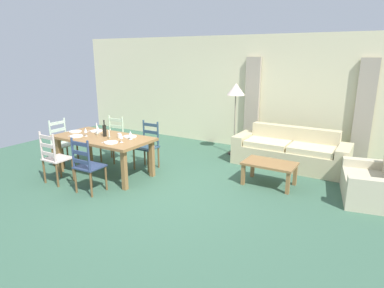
{
  "coord_description": "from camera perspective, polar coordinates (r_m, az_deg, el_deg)",
  "views": [
    {
      "loc": [
        3.37,
        -4.32,
        2.28
      ],
      "look_at": [
        0.48,
        0.44,
        0.75
      ],
      "focal_mm": 30.95,
      "sensor_mm": 36.0,
      "label": 1
    }
  ],
  "objects": [
    {
      "name": "fork_head_west",
      "position": [
        7.19,
        -20.21,
        2.14
      ],
      "size": [
        0.03,
        0.17,
        0.01
      ],
      "primitive_type": "cube",
      "rotation": [
        0.0,
        0.0,
        -0.05
      ],
      "color": "silver",
      "rests_on": "dining_table"
    },
    {
      "name": "dinner_plate_head_west",
      "position": [
        7.07,
        -19.45,
        2.06
      ],
      "size": [
        0.24,
        0.24,
        0.02
      ],
      "primitive_type": "cylinder",
      "color": "white",
      "rests_on": "dining_table"
    },
    {
      "name": "dining_chair_near_left",
      "position": [
        6.4,
        -22.58,
        -2.21
      ],
      "size": [
        0.42,
        0.4,
        0.96
      ],
      "color": "beige",
      "rests_on": "ground_plane"
    },
    {
      "name": "fork_far_right",
      "position": [
        6.46,
        -11.6,
        1.38
      ],
      "size": [
        0.02,
        0.17,
        0.01
      ],
      "primitive_type": "cube",
      "rotation": [
        0.0,
        0.0,
        -0.04
      ],
      "color": "silver",
      "rests_on": "dining_table"
    },
    {
      "name": "dinner_plate_far_right",
      "position": [
        6.36,
        -10.61,
        1.27
      ],
      "size": [
        0.24,
        0.24,
        0.02
      ],
      "primitive_type": "cylinder",
      "color": "white",
      "rests_on": "dining_table"
    },
    {
      "name": "couch",
      "position": [
        7.15,
        16.58,
        -1.44
      ],
      "size": [
        2.28,
        0.8,
        0.8
      ],
      "color": "#C8BA8E",
      "rests_on": "ground_plane"
    },
    {
      "name": "fork_far_left",
      "position": [
        7.09,
        -16.97,
        2.26
      ],
      "size": [
        0.02,
        0.17,
        0.01
      ],
      "primitive_type": "cube",
      "rotation": [
        0.0,
        0.0,
        0.0
      ],
      "color": "silver",
      "rests_on": "dining_table"
    },
    {
      "name": "armchair_upholstered",
      "position": [
        6.06,
        29.07,
        -6.25
      ],
      "size": [
        1.01,
        1.3,
        0.72
      ],
      "color": "#C4B998",
      "rests_on": "ground_plane"
    },
    {
      "name": "fork_near_right",
      "position": [
        6.12,
        -14.76,
        0.4
      ],
      "size": [
        0.03,
        0.17,
        0.01
      ],
      "primitive_type": "cube",
      "rotation": [
        0.0,
        0.0,
        0.08
      ],
      "color": "silver",
      "rests_on": "dining_table"
    },
    {
      "name": "dining_chair_near_right",
      "position": [
        5.77,
        -17.6,
        -3.59
      ],
      "size": [
        0.43,
        0.41,
        0.96
      ],
      "color": "navy",
      "rests_on": "ground_plane"
    },
    {
      "name": "dining_chair_far_left",
      "position": [
        7.39,
        -13.41,
        0.83
      ],
      "size": [
        0.45,
        0.43,
        0.96
      ],
      "color": "beige",
      "rests_on": "ground_plane"
    },
    {
      "name": "candle_tall",
      "position": [
        6.62,
        -16.04,
        2.01
      ],
      "size": [
        0.05,
        0.05,
        0.24
      ],
      "color": "#998C66",
      "rests_on": "dining_table"
    },
    {
      "name": "curtain_panel_left",
      "position": [
        8.09,
        10.29,
        6.74
      ],
      "size": [
        0.35,
        0.08,
        2.2
      ],
      "primitive_type": "cube",
      "color": "tan",
      "rests_on": "ground_plane"
    },
    {
      "name": "wine_bottle",
      "position": [
        6.49,
        -14.84,
        2.29
      ],
      "size": [
        0.07,
        0.07,
        0.32
      ],
      "color": "black",
      "rests_on": "dining_table"
    },
    {
      "name": "wine_glass_far_left",
      "position": [
        6.79,
        -15.99,
        2.7
      ],
      "size": [
        0.06,
        0.06,
        0.16
      ],
      "color": "white",
      "rests_on": "dining_table"
    },
    {
      "name": "dinner_plate_near_left",
      "position": [
        6.67,
        -19.28,
        1.3
      ],
      "size": [
        0.24,
        0.24,
        0.02
      ],
      "primitive_type": "cylinder",
      "color": "white",
      "rests_on": "dining_table"
    },
    {
      "name": "dinner_plate_near_right",
      "position": [
        6.01,
        -13.77,
        0.27
      ],
      "size": [
        0.24,
        0.24,
        0.02
      ],
      "primitive_type": "cylinder",
      "color": "white",
      "rests_on": "dining_table"
    },
    {
      "name": "wine_glass_far_right",
      "position": [
        6.16,
        -10.57,
        1.79
      ],
      "size": [
        0.06,
        0.06,
        0.16
      ],
      "color": "white",
      "rests_on": "dining_table"
    },
    {
      "name": "standing_lamp",
      "position": [
        7.53,
        7.56,
        8.61
      ],
      "size": [
        0.4,
        0.4,
        1.64
      ],
      "color": "#332D28",
      "rests_on": "ground_plane"
    },
    {
      "name": "dining_chair_far_right",
      "position": [
        6.76,
        -7.66,
        -0.23
      ],
      "size": [
        0.42,
        0.4,
        0.96
      ],
      "color": "#2B4557",
      "rests_on": "ground_plane"
    },
    {
      "name": "coffee_cup_primary",
      "position": [
        6.33,
        -12.4,
        1.44
      ],
      "size": [
        0.07,
        0.07,
        0.09
      ],
      "primitive_type": "cylinder",
      "color": "beige",
      "rests_on": "dining_table"
    },
    {
      "name": "dining_chair_head_west",
      "position": [
        7.42,
        -21.42,
        0.24
      ],
      "size": [
        0.41,
        0.43,
        0.96
      ],
      "color": "beige",
      "rests_on": "ground_plane"
    },
    {
      "name": "wall_far",
      "position": [
        8.38,
        7.45,
        8.87
      ],
      "size": [
        9.6,
        0.16,
        2.7
      ],
      "primitive_type": "cube",
      "color": "beige",
      "rests_on": "ground_plane"
    },
    {
      "name": "candle_short",
      "position": [
        6.32,
        -14.06,
        1.29
      ],
      "size": [
        0.05,
        0.05,
        0.16
      ],
      "color": "#998C66",
      "rests_on": "dining_table"
    },
    {
      "name": "coffee_table",
      "position": [
        6.02,
        13.23,
        -3.71
      ],
      "size": [
        0.9,
        0.56,
        0.42
      ],
      "color": "olive",
      "rests_on": "ground_plane"
    },
    {
      "name": "wine_glass_near_right",
      "position": [
        5.98,
        -12.09,
        1.29
      ],
      "size": [
        0.06,
        0.06,
        0.16
      ],
      "color": "white",
      "rests_on": "dining_table"
    },
    {
      "name": "fork_near_left",
      "position": [
        6.78,
        -20.09,
        1.41
      ],
      "size": [
        0.03,
        0.17,
        0.01
      ],
      "primitive_type": "cube",
      "rotation": [
        0.0,
        0.0,
        0.1
      ],
      "color": "silver",
      "rests_on": "dining_table"
    },
    {
      "name": "wine_glass_near_left",
      "position": [
        6.61,
        -17.86,
        2.23
      ],
      "size": [
        0.06,
        0.06,
        0.16
      ],
      "color": "white",
      "rests_on": "dining_table"
    },
    {
      "name": "dining_table",
      "position": [
        6.52,
        -14.99,
        0.48
      ],
      "size": [
        1.9,
        0.96,
        0.75
      ],
      "color": "olive",
      "rests_on": "ground_plane"
    },
    {
      "name": "ground_plane",
      "position": [
        5.93,
        -6.23,
        -7.43
      ],
      "size": [
        9.6,
        9.6,
        0.02
      ],
      "primitive_type": "cube",
      "color": "#3A604A"
    },
    {
      "name": "curtain_panel_right",
      "position": [
        7.58,
        27.48,
        4.68
      ],
      "size": [
        0.35,
        0.08,
        2.2
      ],
      "primitive_type": "cube",
      "color": "tan",
      "rests_on": "ground_plane"
    },
    {
      "name": "dinner_plate_far_left",
      "position": [
        6.98,
        -16.15,
        2.18
      ],
      "size": [
        0.24,
        0.24,
        0.02
      ],
      "primitive_type": "cylinder",
      "color": "white",
      "rests_on": "dining_table"
    }
  ]
}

